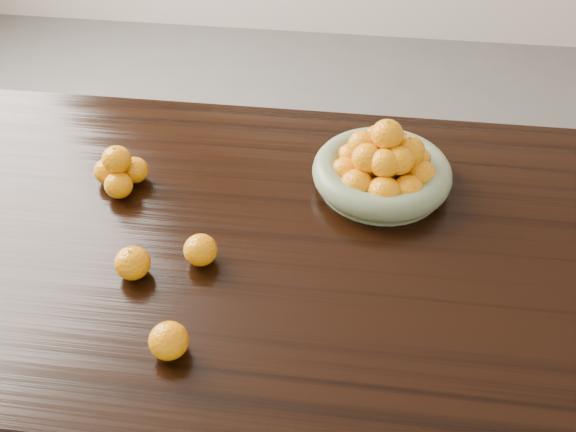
# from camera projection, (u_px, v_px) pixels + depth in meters

# --- Properties ---
(ground) EXTENTS (5.00, 5.00, 0.00)m
(ground) POSITION_uv_depth(u_px,v_px,m) (289.00, 423.00, 1.87)
(ground) COLOR #555350
(ground) RESTS_ON ground
(dining_table) EXTENTS (2.00, 1.00, 0.75)m
(dining_table) POSITION_uv_depth(u_px,v_px,m) (289.00, 267.00, 1.43)
(dining_table) COLOR black
(dining_table) RESTS_ON ground
(fruit_bowl) EXTENTS (0.32, 0.32, 0.17)m
(fruit_bowl) POSITION_uv_depth(u_px,v_px,m) (383.00, 168.00, 1.47)
(fruit_bowl) COLOR gray
(fruit_bowl) RESTS_ON dining_table
(orange_pyramid) EXTENTS (0.12, 0.12, 0.11)m
(orange_pyramid) POSITION_uv_depth(u_px,v_px,m) (119.00, 171.00, 1.47)
(orange_pyramid) COLOR #FF9D07
(orange_pyramid) RESTS_ON dining_table
(loose_orange_0) EXTENTS (0.07, 0.07, 0.07)m
(loose_orange_0) POSITION_uv_depth(u_px,v_px,m) (133.00, 263.00, 1.27)
(loose_orange_0) COLOR #FF9D07
(loose_orange_0) RESTS_ON dining_table
(loose_orange_1) EXTENTS (0.07, 0.07, 0.07)m
(loose_orange_1) POSITION_uv_depth(u_px,v_px,m) (169.00, 341.00, 1.13)
(loose_orange_1) COLOR #FF9D07
(loose_orange_1) RESTS_ON dining_table
(loose_orange_2) EXTENTS (0.07, 0.07, 0.06)m
(loose_orange_2) POSITION_uv_depth(u_px,v_px,m) (200.00, 250.00, 1.29)
(loose_orange_2) COLOR #FF9D07
(loose_orange_2) RESTS_ON dining_table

